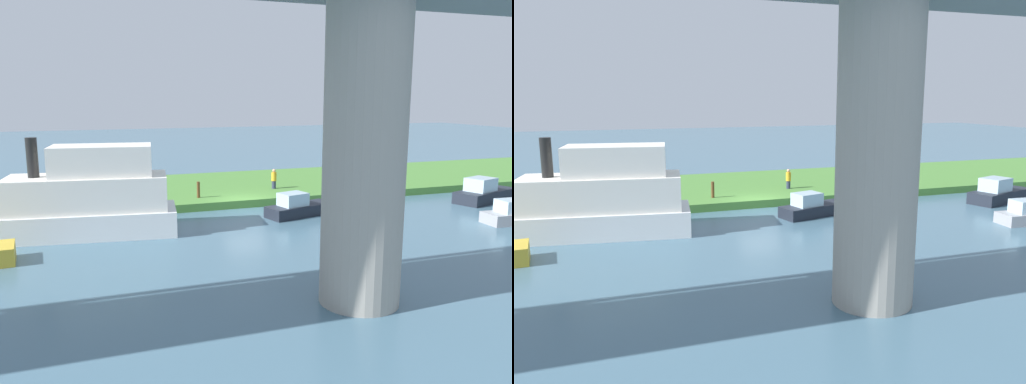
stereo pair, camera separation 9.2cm
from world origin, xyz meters
TOP-DOWN VIEW (x-y plane):
  - ground_plane at (0.00, 0.00)m, footprint 160.00×160.00m
  - grassy_bank at (0.00, -6.00)m, footprint 80.00×12.00m
  - bridge_pylon at (0.90, 15.21)m, footprint 2.71×2.71m
  - person_on_bank at (-3.19, -3.25)m, footprint 0.38×0.38m
  - mooring_post at (2.56, -1.81)m, footprint 0.20×0.20m
  - pontoon_yellow at (9.53, 3.15)m, footprint 10.05×4.52m
  - motorboat_red at (-2.32, 2.94)m, footprint 4.46×2.52m
  - riverboat_paddlewheel at (-15.61, 3.31)m, footprint 5.24×3.15m

SIDE VIEW (x-z plane):
  - ground_plane at x=0.00m, z-range 0.00..0.00m
  - grassy_bank at x=0.00m, z-range 0.00..0.50m
  - motorboat_red at x=-2.32m, z-range -0.20..1.20m
  - riverboat_paddlewheel at x=-15.61m, z-range -0.24..1.41m
  - mooring_post at x=2.56m, z-range 0.50..1.54m
  - person_on_bank at x=-3.19m, z-range 0.51..1.90m
  - pontoon_yellow at x=9.53m, z-range -0.64..4.31m
  - bridge_pylon at x=0.90m, z-range 0.00..9.98m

